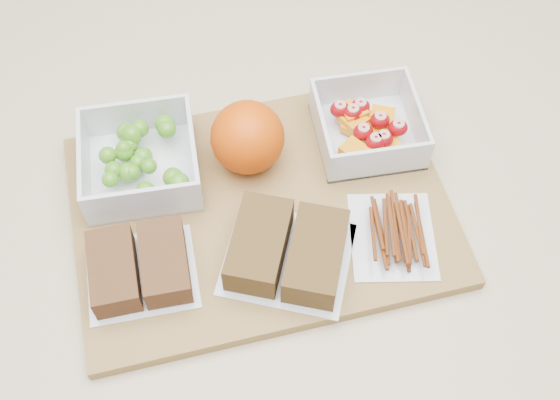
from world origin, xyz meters
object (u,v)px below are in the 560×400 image
at_px(grape_container, 141,160).
at_px(sandwich_bag_left, 140,267).
at_px(fruit_container, 367,127).
at_px(pretzel_bag, 393,231).
at_px(cutting_board, 261,210).
at_px(orange, 247,137).
at_px(sandwich_bag_center, 287,251).

bearing_deg(grape_container, sandwich_bag_left, -94.76).
relative_size(grape_container, fruit_container, 1.09).
xyz_separation_m(fruit_container, sandwich_bag_left, (-0.28, -0.14, -0.00)).
relative_size(sandwich_bag_left, pretzel_bag, 0.95).
distance_m(sandwich_bag_left, pretzel_bag, 0.27).
bearing_deg(fruit_container, cutting_board, -151.47).
xyz_separation_m(cutting_board, grape_container, (-0.13, 0.07, 0.03)).
height_order(orange, sandwich_bag_left, orange).
distance_m(cutting_board, pretzel_bag, 0.15).
bearing_deg(cutting_board, fruit_container, 24.25).
bearing_deg(sandwich_bag_left, grape_container, 85.24).
bearing_deg(fruit_container, pretzel_bag, -91.54).
relative_size(grape_container, orange, 1.52).
height_order(cutting_board, fruit_container, fruit_container).
distance_m(grape_container, sandwich_bag_center, 0.20).
height_order(sandwich_bag_left, sandwich_bag_center, sandwich_bag_center).
bearing_deg(sandwich_bag_center, grape_container, 135.36).
bearing_deg(grape_container, fruit_container, 1.17).
height_order(fruit_container, sandwich_bag_left, fruit_container).
xyz_separation_m(grape_container, pretzel_bag, (0.26, -0.13, -0.01)).
xyz_separation_m(grape_container, fruit_container, (0.27, 0.01, -0.00)).
xyz_separation_m(orange, pretzel_bag, (0.14, -0.13, -0.03)).
height_order(grape_container, orange, orange).
bearing_deg(fruit_container, sandwich_bag_left, -153.29).
bearing_deg(cutting_board, sandwich_bag_left, -159.48).
height_order(cutting_board, sandwich_bag_center, sandwich_bag_center).
bearing_deg(sandwich_bag_left, orange, 44.32).
distance_m(cutting_board, sandwich_bag_center, 0.08).
bearing_deg(pretzel_bag, orange, 137.07).
relative_size(grape_container, sandwich_bag_left, 1.10).
bearing_deg(cutting_board, pretzel_bag, -29.31).
relative_size(cutting_board, pretzel_bag, 3.40).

